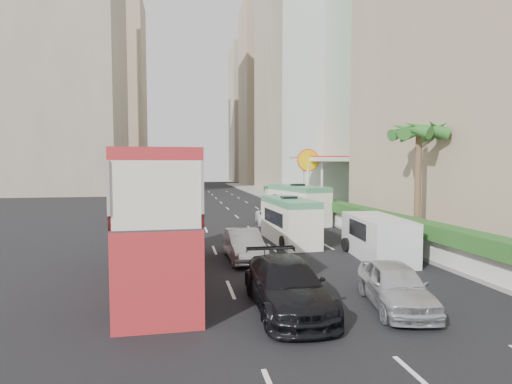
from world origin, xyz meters
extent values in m
plane|color=black|center=(0.00, 0.00, 0.00)|extent=(200.00, 200.00, 0.00)
cube|color=red|center=(-6.00, 0.00, 2.53)|extent=(2.50, 11.00, 5.06)
imported|color=silver|center=(-2.38, 2.59, 0.00)|extent=(1.67, 4.47, 1.46)
imported|color=silver|center=(1.37, -4.83, 0.00)|extent=(2.53, 4.51, 1.45)
imported|color=black|center=(-2.09, -4.31, 0.00)|extent=(2.26, 5.39, 1.55)
imported|color=silver|center=(1.44, 13.62, 0.00)|extent=(2.52, 4.58, 1.22)
cube|color=silver|center=(0.98, 6.52, 1.31)|extent=(2.22, 5.99, 2.62)
cube|color=silver|center=(3.94, 14.52, 1.49)|extent=(3.55, 7.02, 2.97)
cube|color=silver|center=(4.18, 1.73, 1.02)|extent=(2.58, 5.30, 2.04)
cube|color=silver|center=(4.41, 20.09, 1.11)|extent=(2.81, 5.78, 2.23)
cube|color=#99968C|center=(9.00, 25.00, 0.09)|extent=(6.00, 120.00, 0.18)
cube|color=silver|center=(6.20, 14.00, 0.68)|extent=(0.30, 44.00, 1.00)
cube|color=#2D6626|center=(6.20, 14.00, 1.53)|extent=(1.10, 44.00, 0.70)
cylinder|color=brown|center=(7.80, 4.00, 3.38)|extent=(0.36, 0.36, 6.40)
cube|color=silver|center=(10.00, 23.00, 2.75)|extent=(6.50, 8.00, 5.50)
cube|color=tan|center=(18.00, 58.00, 25.00)|extent=(16.00, 16.00, 50.00)
cube|color=tan|center=(17.00, 82.00, 22.00)|extent=(14.00, 14.00, 44.00)
cube|color=tan|center=(17.00, 104.00, 20.00)|extent=(14.00, 14.00, 40.00)
cube|color=tan|center=(-24.00, 55.00, 26.00)|extent=(18.00, 18.00, 52.00)
cube|color=tan|center=(-22.00, 90.00, 23.00)|extent=(16.00, 16.00, 46.00)
camera|label=1|loc=(-5.38, -16.35, 4.55)|focal=28.00mm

